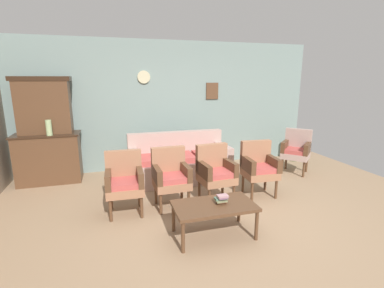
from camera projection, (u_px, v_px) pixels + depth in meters
The scene contains 14 objects.
ground_plane at pixel (214, 218), 3.96m from camera, with size 7.68×7.68×0.00m, color #997A5B.
wall_back_with_decor at pixel (172, 105), 6.11m from camera, with size 6.40×0.09×2.70m.
side_cabinet at pixel (49, 158), 5.28m from camera, with size 1.16×0.55×0.93m.
cabinet_upper_hutch at pixel (44, 105), 5.13m from camera, with size 0.99×0.38×1.03m.
vase_on_cabinet at pixel (49, 128), 4.99m from camera, with size 0.10×0.10×0.28m, color #A5BE85.
floral_couch at pixel (179, 163), 5.42m from camera, with size 1.89×0.81×0.90m.
armchair_by_doorway at pixel (124, 180), 4.05m from camera, with size 0.53×0.51×0.90m.
armchair_near_cabinet at pixel (171, 175), 4.25m from camera, with size 0.53×0.50×0.90m.
armchair_near_couch_end at pixel (215, 171), 4.45m from camera, with size 0.56×0.53×0.90m.
armchair_row_middle at pixel (259, 166), 4.70m from camera, with size 0.55×0.53×0.90m.
wingback_chair_by_fireplace at pixel (296, 149), 5.81m from camera, with size 0.71×0.71×0.90m.
coffee_table at pixel (214, 208), 3.46m from camera, with size 1.00×0.56×0.42m.
book_stack_on_table at pixel (222, 199), 3.47m from camera, with size 0.16×0.12×0.11m.
floor_vase_by_wall at pixel (295, 146), 6.68m from camera, with size 0.19×0.19×0.69m, color #626942.
Camera 1 is at (-1.33, -3.38, 1.92)m, focal length 26.35 mm.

